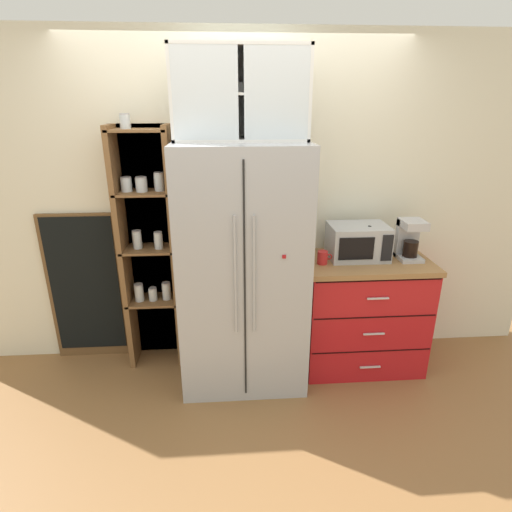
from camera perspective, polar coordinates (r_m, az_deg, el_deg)
name	(u,v)px	position (r m, az deg, el deg)	size (l,w,h in m)	color
ground_plane	(244,370)	(3.49, -1.71, -15.48)	(10.69, 10.69, 0.00)	olive
wall_back_cream	(240,206)	(3.31, -2.25, 6.99)	(4.99, 0.10, 2.55)	silver
refrigerator	(242,268)	(3.04, -1.88, -1.65)	(0.91, 0.74, 1.81)	#ADAFB5
pantry_shelf_column	(150,246)	(3.33, -14.43, 1.35)	(0.47, 0.30, 1.98)	brown
counter_cabinet	(362,312)	(3.46, 14.41, -7.53)	(0.96, 0.61, 0.92)	red
microwave	(358,242)	(3.25, 13.90, 1.95)	(0.44, 0.33, 0.26)	#ADAFB5
coffee_maker	(409,239)	(3.35, 20.46, 2.22)	(0.17, 0.20, 0.31)	#B7B7BC
mug_red	(323,258)	(3.10, 9.22, -0.22)	(0.11, 0.08, 0.10)	red
mug_cream	(370,256)	(3.22, 15.48, -0.06)	(0.11, 0.08, 0.08)	silver
bottle_amber	(368,245)	(3.25, 15.22, 1.52)	(0.06, 0.06, 0.26)	brown
bottle_cobalt	(368,246)	(3.25, 15.19, 1.38)	(0.06, 0.06, 0.25)	navy
upper_cabinet	(240,95)	(2.86, -2.22, 21.40)	(0.87, 0.32, 0.58)	silver
chalkboard_menu	(86,288)	(3.64, -22.44, -4.07)	(0.60, 0.04, 1.25)	brown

